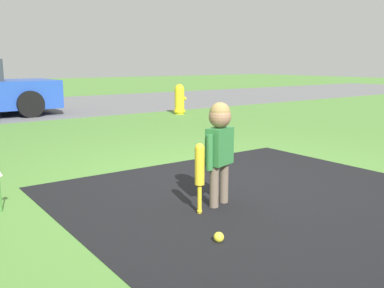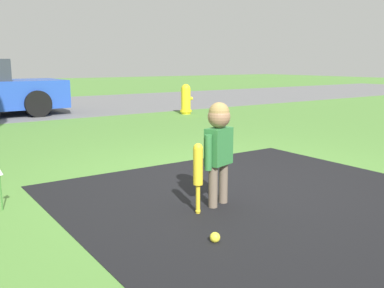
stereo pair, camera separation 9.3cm
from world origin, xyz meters
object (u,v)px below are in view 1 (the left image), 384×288
(child, at_px, (220,139))
(baseball_bat, at_px, (200,169))
(sports_ball, at_px, (219,237))
(fire_hydrant, at_px, (180,99))

(child, relative_size, baseball_bat, 1.52)
(sports_ball, bearing_deg, fire_hydrant, 57.79)
(baseball_bat, relative_size, sports_ball, 8.10)
(baseball_bat, distance_m, fire_hydrant, 6.91)
(sports_ball, bearing_deg, child, 50.50)
(fire_hydrant, bearing_deg, sports_ball, -122.21)
(child, height_order, baseball_bat, child)
(sports_ball, relative_size, fire_hydrant, 0.10)
(fire_hydrant, bearing_deg, baseball_bat, -122.92)
(baseball_bat, xyz_separation_m, sports_ball, (-0.23, -0.53, -0.34))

